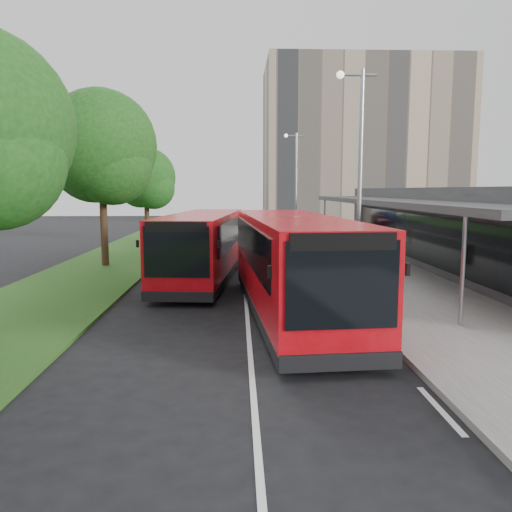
{
  "coord_description": "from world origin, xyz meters",
  "views": [
    {
      "loc": [
        -0.29,
        -16.3,
        3.88
      ],
      "look_at": [
        0.38,
        1.65,
        1.5
      ],
      "focal_mm": 35.0,
      "sensor_mm": 36.0,
      "label": 1
    }
  ],
  "objects_px": {
    "tree_far": "(146,181)",
    "bus_second": "(203,247)",
    "lamp_post_near": "(358,167)",
    "litter_bin": "(349,254)",
    "car_near": "(255,220)",
    "bus_main": "(293,266)",
    "tree_mid": "(101,153)",
    "car_far": "(234,217)",
    "lamp_post_far": "(295,179)",
    "bollard": "(311,236)"
  },
  "relations": [
    {
      "from": "car_far",
      "to": "lamp_post_near",
      "type": "bearing_deg",
      "value": -69.38
    },
    {
      "from": "lamp_post_far",
      "to": "bollard",
      "type": "bearing_deg",
      "value": -76.63
    },
    {
      "from": "bollard",
      "to": "car_far",
      "type": "xyz_separation_m",
      "value": [
        -5.58,
        24.35,
        0.01
      ]
    },
    {
      "from": "car_near",
      "to": "car_far",
      "type": "xyz_separation_m",
      "value": [
        -2.29,
        4.66,
        0.02
      ]
    },
    {
      "from": "lamp_post_far",
      "to": "bus_second",
      "type": "bearing_deg",
      "value": -109.06
    },
    {
      "from": "bus_main",
      "to": "tree_mid",
      "type": "bearing_deg",
      "value": 125.19
    },
    {
      "from": "tree_far",
      "to": "litter_bin",
      "type": "xyz_separation_m",
      "value": [
        12.36,
        -12.43,
        -3.86
      ]
    },
    {
      "from": "lamp_post_near",
      "to": "bollard",
      "type": "distance_m",
      "value": 17.11
    },
    {
      "from": "bus_main",
      "to": "lamp_post_near",
      "type": "bearing_deg",
      "value": 45.91
    },
    {
      "from": "lamp_post_near",
      "to": "bus_second",
      "type": "xyz_separation_m",
      "value": [
        -5.9,
        2.93,
        -3.24
      ]
    },
    {
      "from": "litter_bin",
      "to": "lamp_post_far",
      "type": "bearing_deg",
      "value": 95.28
    },
    {
      "from": "tree_mid",
      "to": "lamp_post_far",
      "type": "xyz_separation_m",
      "value": [
        11.13,
        12.95,
        -0.98
      ]
    },
    {
      "from": "lamp_post_far",
      "to": "litter_bin",
      "type": "relative_size",
      "value": 7.98
    },
    {
      "from": "tree_mid",
      "to": "tree_far",
      "type": "xyz_separation_m",
      "value": [
        0.0,
        12.0,
        -1.18
      ]
    },
    {
      "from": "tree_mid",
      "to": "lamp_post_near",
      "type": "bearing_deg",
      "value": -32.36
    },
    {
      "from": "bus_main",
      "to": "car_near",
      "type": "height_order",
      "value": "bus_main"
    },
    {
      "from": "litter_bin",
      "to": "car_near",
      "type": "xyz_separation_m",
      "value": [
        -3.72,
        29.67,
        -0.01
      ]
    },
    {
      "from": "tree_far",
      "to": "car_near",
      "type": "xyz_separation_m",
      "value": [
        8.64,
        17.24,
        -3.87
      ]
    },
    {
      "from": "lamp_post_far",
      "to": "bus_main",
      "type": "relative_size",
      "value": 0.73
    },
    {
      "from": "lamp_post_near",
      "to": "litter_bin",
      "type": "relative_size",
      "value": 7.98
    },
    {
      "from": "litter_bin",
      "to": "car_near",
      "type": "bearing_deg",
      "value": 97.15
    },
    {
      "from": "lamp_post_far",
      "to": "car_far",
      "type": "distance_m",
      "value": 21.87
    },
    {
      "from": "lamp_post_far",
      "to": "bus_main",
      "type": "distance_m",
      "value": 23.6
    },
    {
      "from": "lamp_post_near",
      "to": "lamp_post_far",
      "type": "xyz_separation_m",
      "value": [
        0.0,
        20.0,
        0.0
      ]
    },
    {
      "from": "tree_mid",
      "to": "bus_second",
      "type": "distance_m",
      "value": 7.88
    },
    {
      "from": "tree_mid",
      "to": "bollard",
      "type": "xyz_separation_m",
      "value": [
        11.94,
        9.55,
        -5.04
      ]
    },
    {
      "from": "tree_mid",
      "to": "car_near",
      "type": "height_order",
      "value": "tree_mid"
    },
    {
      "from": "bus_main",
      "to": "litter_bin",
      "type": "relative_size",
      "value": 10.99
    },
    {
      "from": "lamp_post_far",
      "to": "car_far",
      "type": "xyz_separation_m",
      "value": [
        -4.77,
        20.95,
        -4.05
      ]
    },
    {
      "from": "car_near",
      "to": "litter_bin",
      "type": "bearing_deg",
      "value": -78.46
    },
    {
      "from": "bus_second",
      "to": "car_near",
      "type": "relative_size",
      "value": 2.74
    },
    {
      "from": "lamp_post_far",
      "to": "car_near",
      "type": "distance_m",
      "value": 16.98
    },
    {
      "from": "bus_second",
      "to": "bollard",
      "type": "xyz_separation_m",
      "value": [
        6.7,
        13.67,
        -0.82
      ]
    },
    {
      "from": "tree_far",
      "to": "bus_main",
      "type": "bearing_deg",
      "value": -69.29
    },
    {
      "from": "bus_main",
      "to": "car_far",
      "type": "bearing_deg",
      "value": 88.54
    },
    {
      "from": "tree_far",
      "to": "bollard",
      "type": "height_order",
      "value": "tree_far"
    },
    {
      "from": "tree_far",
      "to": "bollard",
      "type": "bearing_deg",
      "value": -11.6
    },
    {
      "from": "tree_far",
      "to": "lamp_post_far",
      "type": "bearing_deg",
      "value": 4.87
    },
    {
      "from": "bollard",
      "to": "car_far",
      "type": "bearing_deg",
      "value": 102.91
    },
    {
      "from": "bus_second",
      "to": "litter_bin",
      "type": "distance_m",
      "value": 8.07
    },
    {
      "from": "bollard",
      "to": "tree_mid",
      "type": "bearing_deg",
      "value": -141.34
    },
    {
      "from": "bus_second",
      "to": "tree_mid",
      "type": "bearing_deg",
      "value": 147.5
    },
    {
      "from": "tree_far",
      "to": "bus_second",
      "type": "xyz_separation_m",
      "value": [
        5.23,
        -16.12,
        -3.03
      ]
    },
    {
      "from": "tree_far",
      "to": "bus_second",
      "type": "bearing_deg",
      "value": -72.01
    },
    {
      "from": "lamp_post_near",
      "to": "litter_bin",
      "type": "distance_m",
      "value": 7.87
    },
    {
      "from": "lamp_post_far",
      "to": "tree_far",
      "type": "bearing_deg",
      "value": -175.13
    },
    {
      "from": "tree_far",
      "to": "litter_bin",
      "type": "bearing_deg",
      "value": -45.14
    },
    {
      "from": "tree_mid",
      "to": "bus_second",
      "type": "bearing_deg",
      "value": -38.2
    },
    {
      "from": "bus_second",
      "to": "bus_main",
      "type": "bearing_deg",
      "value": -56.93
    },
    {
      "from": "litter_bin",
      "to": "bollard",
      "type": "relative_size",
      "value": 0.99
    }
  ]
}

